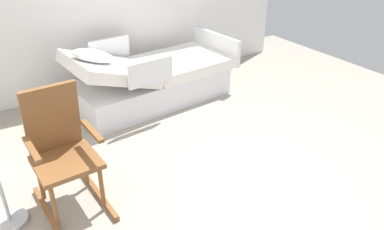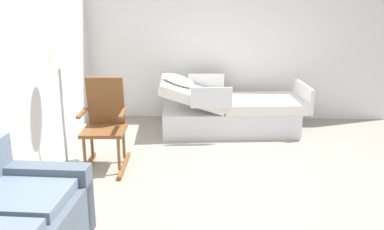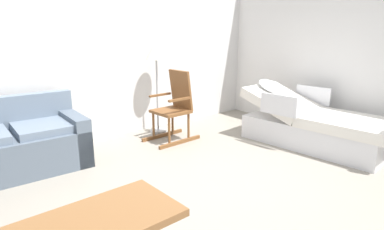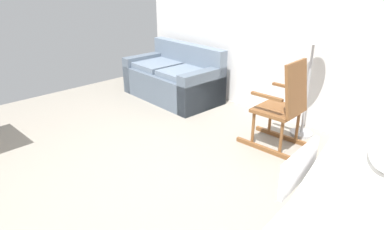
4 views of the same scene
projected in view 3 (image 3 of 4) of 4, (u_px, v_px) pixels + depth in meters
ground_plane at (223, 185)px, 3.55m from camera, size 6.57×6.57×0.00m
back_wall at (116, 49)px, 5.01m from camera, size 5.46×0.10×2.70m
side_wall at (356, 49)px, 4.83m from camera, size 0.10×4.88×2.70m
hospital_bed at (315, 126)px, 4.70m from camera, size 1.15×2.20×0.91m
couch at (12, 147)px, 3.82m from camera, size 1.62×0.89×0.85m
rocking_chair at (175, 107)px, 4.91m from camera, size 0.78×0.53×1.05m
floor_lamp at (156, 56)px, 5.11m from camera, size 0.34×0.34×1.48m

